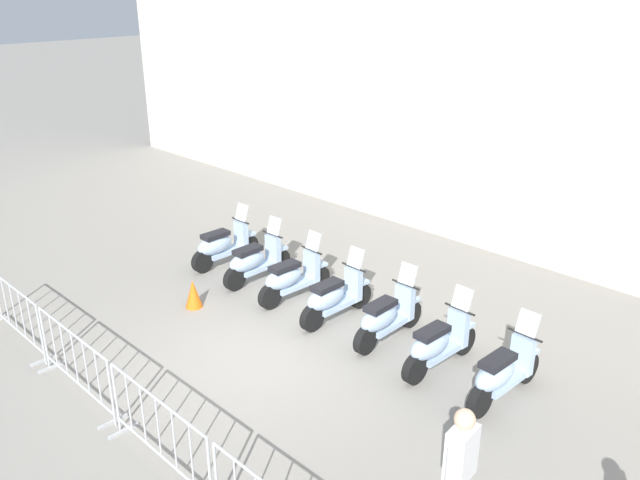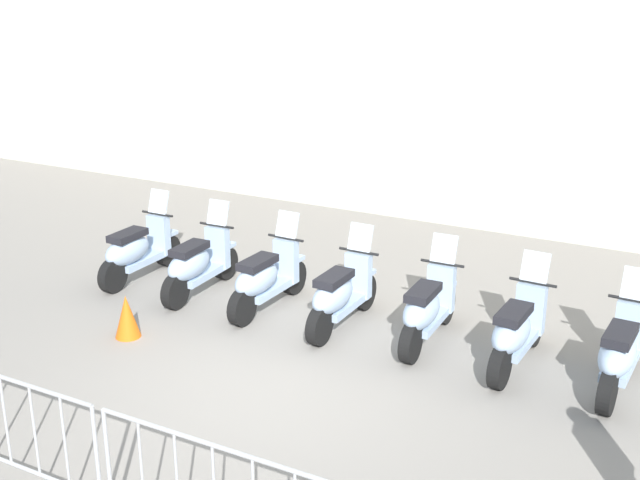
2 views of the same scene
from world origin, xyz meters
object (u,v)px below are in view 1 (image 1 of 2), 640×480
at_px(traffic_cone, 193,294).
at_px(motorcycle_0, 223,245).
at_px(barrier_segment_1, 75,364).
at_px(motorcycle_4, 386,317).
at_px(motorcycle_5, 438,344).
at_px(officer_mid_plaza, 460,470).
at_px(motorcycle_1, 255,261).
at_px(motorcycle_2, 292,278).
at_px(barrier_segment_2, 159,433).
at_px(motorcycle_6, 502,373).
at_px(motorcycle_3, 334,297).
at_px(barrier_segment_0, 14,312).

bearing_deg(traffic_cone, motorcycle_0, 122.98).
distance_m(motorcycle_0, barrier_segment_1, 4.95).
relative_size(motorcycle_4, motorcycle_5, 1.00).
height_order(officer_mid_plaza, traffic_cone, officer_mid_plaza).
bearing_deg(officer_mid_plaza, motorcycle_1, 154.00).
relative_size(motorcycle_2, barrier_segment_1, 0.81).
xyz_separation_m(motorcycle_0, barrier_segment_2, (4.22, -4.66, 0.07)).
relative_size(barrier_segment_2, traffic_cone, 3.88).
xyz_separation_m(motorcycle_5, traffic_cone, (-4.55, -1.19, -0.18)).
bearing_deg(motorcycle_1, motorcycle_2, -4.53).
relative_size(motorcycle_1, traffic_cone, 3.13).
relative_size(motorcycle_6, barrier_segment_1, 0.81).
bearing_deg(motorcycle_3, traffic_cone, -149.72).
distance_m(motorcycle_2, officer_mid_plaza, 6.16).
bearing_deg(motorcycle_2, motorcycle_6, -4.23).
bearing_deg(motorcycle_3, barrier_segment_2, -78.97).
xyz_separation_m(motorcycle_6, barrier_segment_2, (-2.53, -4.12, 0.07)).
bearing_deg(officer_mid_plaza, motorcycle_4, 135.78).
xyz_separation_m(motorcycle_1, motorcycle_4, (3.38, -0.17, 0.00)).
distance_m(motorcycle_2, motorcycle_3, 1.13).
xyz_separation_m(motorcycle_4, motorcycle_6, (2.24, -0.26, 0.00)).
distance_m(barrier_segment_2, officer_mid_plaza, 3.66).
relative_size(motorcycle_0, motorcycle_4, 1.00).
bearing_deg(motorcycle_1, traffic_cone, -92.00).
bearing_deg(traffic_cone, barrier_segment_0, -115.19).
bearing_deg(motorcycle_5, motorcycle_3, 176.03).
height_order(motorcycle_4, barrier_segment_2, motorcycle_4).
xyz_separation_m(motorcycle_1, motorcycle_3, (2.25, -0.19, 0.00)).
xyz_separation_m(motorcycle_2, officer_mid_plaza, (5.32, -3.06, 0.53)).
bearing_deg(motorcycle_1, barrier_segment_2, -55.69).
distance_m(officer_mid_plaza, traffic_cone, 6.73).
bearing_deg(barrier_segment_1, motorcycle_6, 39.97).
bearing_deg(motorcycle_1, motorcycle_0, 173.80).
relative_size(motorcycle_6, traffic_cone, 3.14).
bearing_deg(motorcycle_0, motorcycle_4, -3.66).
bearing_deg(barrier_segment_1, barrier_segment_0, 176.50).
height_order(motorcycle_2, officer_mid_plaza, officer_mid_plaza).
bearing_deg(motorcycle_0, barrier_segment_2, -47.82).
bearing_deg(motorcycle_0, motorcycle_1, -6.20).
relative_size(motorcycle_0, motorcycle_3, 1.00).
bearing_deg(motorcycle_3, motorcycle_6, -3.97).
distance_m(motorcycle_4, barrier_segment_0, 6.26).
bearing_deg(officer_mid_plaza, motorcycle_0, 156.66).
relative_size(motorcycle_4, motorcycle_6, 1.00).
xyz_separation_m(motorcycle_0, traffic_cone, (1.07, -1.65, -0.18)).
bearing_deg(barrier_segment_0, motorcycle_5, 33.89).
xyz_separation_m(barrier_segment_2, traffic_cone, (-3.15, 3.01, -0.25)).
bearing_deg(motorcycle_3, motorcycle_1, 175.24).
bearing_deg(barrier_segment_2, motorcycle_5, 71.50).
xyz_separation_m(motorcycle_4, barrier_segment_2, (-0.29, -4.37, 0.07)).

